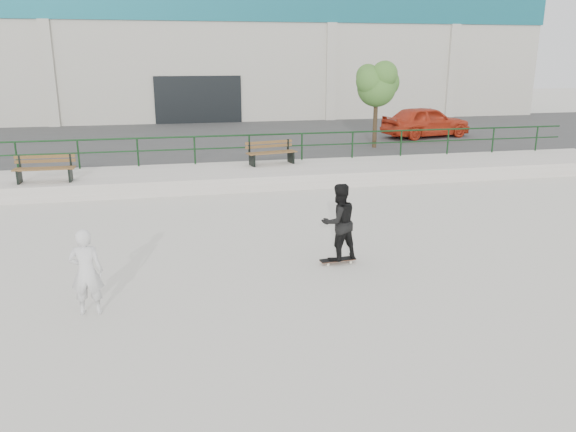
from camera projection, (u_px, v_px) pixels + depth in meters
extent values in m
plane|color=beige|center=(283.00, 291.00, 10.64)|extent=(120.00, 120.00, 0.00)
cube|color=beige|center=(227.00, 177.00, 19.50)|extent=(30.00, 3.00, 0.50)
cube|color=#3C3C3C|center=(208.00, 142.00, 27.48)|extent=(60.00, 14.00, 0.50)
cylinder|color=#143718|center=(222.00, 136.00, 20.37)|extent=(28.00, 0.06, 0.06)
cylinder|color=#143718|center=(222.00, 148.00, 20.50)|extent=(28.00, 0.05, 0.05)
cylinder|color=#143718|center=(17.00, 157.00, 19.07)|extent=(0.06, 0.06, 1.00)
cylinder|color=#143718|center=(78.00, 154.00, 19.48)|extent=(0.06, 0.06, 1.00)
cylinder|color=#143718|center=(138.00, 152.00, 19.89)|extent=(0.06, 0.06, 1.00)
cylinder|color=#143718|center=(195.00, 150.00, 20.31)|extent=(0.06, 0.06, 1.00)
cylinder|color=#143718|center=(249.00, 149.00, 20.72)|extent=(0.06, 0.06, 1.00)
cylinder|color=#143718|center=(302.00, 147.00, 21.13)|extent=(0.06, 0.06, 1.00)
cylinder|color=#143718|center=(352.00, 145.00, 21.54)|extent=(0.06, 0.06, 1.00)
cylinder|color=#143718|center=(401.00, 143.00, 21.95)|extent=(0.06, 0.06, 1.00)
cylinder|color=#143718|center=(448.00, 142.00, 22.37)|extent=(0.06, 0.06, 1.00)
cylinder|color=#143718|center=(493.00, 140.00, 22.78)|extent=(0.06, 0.06, 1.00)
cylinder|color=#143718|center=(537.00, 139.00, 23.19)|extent=(0.06, 0.06, 1.00)
cube|color=#BBB5A8|center=(190.00, 60.00, 39.60)|extent=(44.00, 16.00, 8.00)
cube|color=#166472|center=(188.00, 14.00, 38.75)|extent=(44.20, 16.20, 1.80)
cube|color=black|center=(199.00, 104.00, 32.70)|extent=(5.00, 0.15, 3.20)
cube|color=#BBB5A8|center=(50.00, 79.00, 30.59)|extent=(0.60, 0.25, 6.20)
cube|color=#BBB5A8|center=(331.00, 77.00, 33.89)|extent=(0.60, 0.25, 6.20)
cube|color=#BBB5A8|center=(452.00, 76.00, 35.54)|extent=(0.60, 0.25, 6.20)
cube|color=brown|center=(43.00, 170.00, 17.22)|extent=(1.81, 0.15, 0.04)
cube|color=brown|center=(44.00, 169.00, 17.39)|extent=(1.81, 0.15, 0.04)
cube|color=brown|center=(45.00, 167.00, 17.56)|extent=(1.81, 0.15, 0.04)
cube|color=brown|center=(45.00, 161.00, 17.58)|extent=(1.81, 0.07, 0.10)
cube|color=brown|center=(45.00, 157.00, 17.55)|extent=(1.81, 0.07, 0.10)
cube|color=black|center=(19.00, 177.00, 17.31)|extent=(0.07, 0.50, 0.42)
cube|color=black|center=(20.00, 162.00, 17.44)|extent=(0.06, 0.05, 0.42)
cube|color=black|center=(71.00, 175.00, 17.60)|extent=(0.07, 0.50, 0.42)
cube|color=black|center=(71.00, 160.00, 17.73)|extent=(0.06, 0.05, 0.42)
cube|color=brown|center=(274.00, 153.00, 20.11)|extent=(1.82, 0.50, 0.04)
cube|color=brown|center=(272.00, 152.00, 20.27)|extent=(1.82, 0.50, 0.04)
cube|color=brown|center=(270.00, 152.00, 20.43)|extent=(1.82, 0.50, 0.04)
cube|color=brown|center=(269.00, 146.00, 20.45)|extent=(1.80, 0.42, 0.10)
cube|color=brown|center=(269.00, 142.00, 20.41)|extent=(1.80, 0.42, 0.10)
cube|color=black|center=(252.00, 160.00, 20.03)|extent=(0.17, 0.51, 0.43)
cube|color=black|center=(249.00, 147.00, 20.15)|extent=(0.07, 0.06, 0.43)
cube|color=black|center=(291.00, 157.00, 20.63)|extent=(0.17, 0.51, 0.43)
cube|color=black|center=(288.00, 145.00, 20.75)|extent=(0.07, 0.06, 0.43)
cylinder|color=#453522|center=(375.00, 122.00, 23.88)|extent=(0.18, 0.18, 2.17)
sphere|color=#346D28|center=(377.00, 87.00, 23.48)|extent=(1.63, 1.63, 1.63)
sphere|color=#346D28|center=(385.00, 82.00, 23.78)|extent=(1.27, 1.27, 1.27)
sphere|color=#346D28|center=(370.00, 81.00, 23.16)|extent=(1.18, 1.18, 1.18)
sphere|color=#346D28|center=(385.00, 74.00, 23.03)|extent=(1.09, 1.09, 1.09)
sphere|color=#346D28|center=(368.00, 76.00, 23.64)|extent=(1.00, 1.00, 1.00)
imported|color=red|center=(426.00, 122.00, 27.08)|extent=(4.64, 2.58, 1.49)
cube|color=black|center=(338.00, 259.00, 12.05)|extent=(0.80, 0.27, 0.02)
cube|color=brown|center=(338.00, 260.00, 12.05)|extent=(0.80, 0.27, 0.01)
cube|color=gray|center=(327.00, 262.00, 11.99)|extent=(0.07, 0.16, 0.03)
cube|color=gray|center=(349.00, 260.00, 12.14)|extent=(0.07, 0.16, 0.03)
cylinder|color=beige|center=(328.00, 265.00, 11.90)|extent=(0.06, 0.03, 0.06)
cylinder|color=beige|center=(325.00, 262.00, 12.08)|extent=(0.06, 0.03, 0.06)
cylinder|color=beige|center=(351.00, 262.00, 12.05)|extent=(0.06, 0.03, 0.06)
cylinder|color=beige|center=(347.00, 259.00, 12.23)|extent=(0.06, 0.03, 0.06)
imported|color=black|center=(339.00, 222.00, 11.82)|extent=(0.94, 0.81, 1.66)
imported|color=silver|center=(86.00, 272.00, 9.51)|extent=(0.58, 0.40, 1.53)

